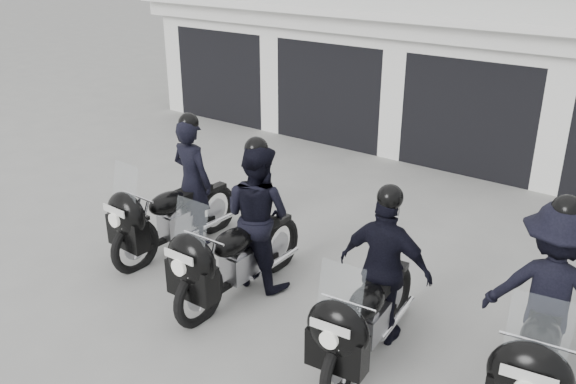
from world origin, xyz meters
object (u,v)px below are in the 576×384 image
Objects in this scene: police_bike_a at (176,197)px; police_bike_c at (378,283)px; police_bike_d at (547,311)px; police_bike_b at (247,228)px.

police_bike_c is at bearing -3.61° from police_bike_a.
police_bike_c is 1.67m from police_bike_d.
police_bike_b reaches higher than police_bike_c.
police_bike_d reaches higher than police_bike_a.
police_bike_c is at bearing -3.88° from police_bike_b.
police_bike_c is (1.92, -0.12, -0.05)m from police_bike_b.
police_bike_c is (3.45, -0.36, 0.01)m from police_bike_a.
police_bike_d is (5.07, 0.03, 0.09)m from police_bike_a.
police_bike_d reaches higher than police_bike_c.
police_bike_d is at bearing 2.75° from police_bike_a.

